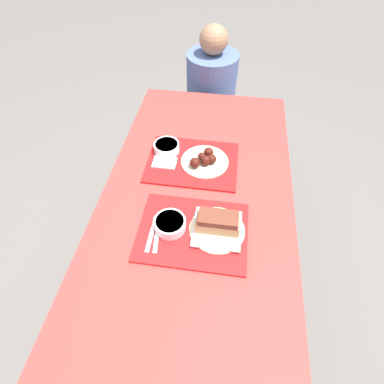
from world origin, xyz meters
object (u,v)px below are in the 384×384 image
at_px(brisket_sandwich_plate, 217,225).
at_px(bowl_coleslaw_far, 167,147).
at_px(tray_near, 193,232).
at_px(tray_far, 192,162).
at_px(bowl_coleslaw_near, 170,224).
at_px(wings_plate_far, 205,160).
at_px(person_seated_across, 211,83).

distance_m(brisket_sandwich_plate, bowl_coleslaw_far, 0.53).
xyz_separation_m(tray_near, tray_far, (-0.06, 0.40, 0.00)).
height_order(tray_near, bowl_coleslaw_near, bowl_coleslaw_near).
distance_m(wings_plate_far, person_seated_across, 0.87).
height_order(bowl_coleslaw_near, bowl_coleslaw_far, same).
height_order(tray_near, bowl_coleslaw_far, bowl_coleslaw_far).
distance_m(bowl_coleslaw_near, bowl_coleslaw_far, 0.47).
bearing_deg(bowl_coleslaw_far, person_seated_across, 79.44).
xyz_separation_m(tray_far, bowl_coleslaw_far, (-0.14, 0.06, 0.03)).
distance_m(tray_near, wings_plate_far, 0.40).
height_order(tray_far, brisket_sandwich_plate, brisket_sandwich_plate).
relative_size(tray_near, bowl_coleslaw_near, 3.43).
xyz_separation_m(tray_near, brisket_sandwich_plate, (0.10, 0.02, 0.04)).
height_order(tray_near, wings_plate_far, wings_plate_far).
height_order(bowl_coleslaw_far, person_seated_across, person_seated_across).
xyz_separation_m(tray_far, bowl_coleslaw_near, (-0.03, -0.40, 0.03)).
xyz_separation_m(tray_near, bowl_coleslaw_far, (-0.20, 0.46, 0.03)).
relative_size(bowl_coleslaw_far, wings_plate_far, 0.55).
relative_size(bowl_coleslaw_near, brisket_sandwich_plate, 0.57).
height_order(tray_near, tray_far, same).
distance_m(tray_far, bowl_coleslaw_far, 0.15).
relative_size(tray_far, person_seated_across, 0.68).
relative_size(tray_near, wings_plate_far, 1.90).
distance_m(brisket_sandwich_plate, person_seated_across, 1.26).
height_order(tray_far, bowl_coleslaw_near, bowl_coleslaw_near).
bearing_deg(tray_far, bowl_coleslaw_far, 157.36).
distance_m(bowl_coleslaw_near, wings_plate_far, 0.41).
bearing_deg(bowl_coleslaw_far, tray_far, -22.64).
bearing_deg(wings_plate_far, person_seated_across, 93.26).
bearing_deg(tray_far, person_seated_across, 89.32).
xyz_separation_m(tray_near, wings_plate_far, (0.00, 0.40, 0.03)).
height_order(tray_far, bowl_coleslaw_far, bowl_coleslaw_far).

